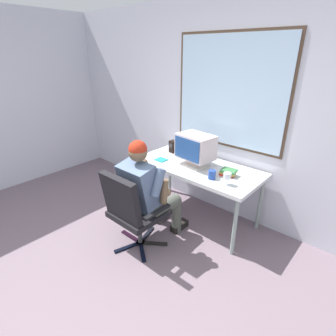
{
  "coord_description": "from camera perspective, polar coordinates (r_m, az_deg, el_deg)",
  "views": [
    {
      "loc": [
        1.52,
        -0.58,
        2.0
      ],
      "look_at": [
        -0.28,
        1.44,
        0.81
      ],
      "focal_mm": 28.29,
      "sensor_mm": 36.0,
      "label": 1
    }
  ],
  "objects": [
    {
      "name": "desk_speaker",
      "position": [
        3.62,
        1.09,
        4.65
      ],
      "size": [
        0.1,
        0.1,
        0.17
      ],
      "color": "black",
      "rests_on": "desk"
    },
    {
      "name": "office_chair",
      "position": [
        2.79,
        -8.0,
        -8.6
      ],
      "size": [
        0.61,
        0.6,
        0.93
      ],
      "color": "black",
      "rests_on": "ground"
    },
    {
      "name": "person_seated",
      "position": [
        2.88,
        -4.34,
        -4.71
      ],
      "size": [
        0.53,
        0.76,
        1.22
      ],
      "color": "#4D5348",
      "rests_on": "ground"
    },
    {
      "name": "wine_glass",
      "position": [
        2.8,
        12.64,
        -1.76
      ],
      "size": [
        0.08,
        0.08,
        0.13
      ],
      "color": "silver",
      "rests_on": "desk"
    },
    {
      "name": "cd_case",
      "position": [
        3.38,
        -1.47,
        1.8
      ],
      "size": [
        0.14,
        0.13,
        0.01
      ],
      "color": "teal",
      "rests_on": "desk"
    },
    {
      "name": "desk",
      "position": [
        3.26,
        6.31,
        -0.42
      ],
      "size": [
        1.55,
        0.74,
        0.73
      ],
      "color": "gray",
      "rests_on": "ground"
    },
    {
      "name": "crt_monitor",
      "position": [
        3.16,
        5.93,
        4.46
      ],
      "size": [
        0.46,
        0.35,
        0.39
      ],
      "color": "beige",
      "rests_on": "desk"
    },
    {
      "name": "wall_rear",
      "position": [
        3.32,
        13.71,
        11.18
      ],
      "size": [
        5.92,
        0.08,
        2.6
      ],
      "color": "silver",
      "rests_on": "ground"
    },
    {
      "name": "coffee_mug",
      "position": [
        2.91,
        9.44,
        -1.42
      ],
      "size": [
        0.08,
        0.08,
        0.1
      ],
      "color": "navy",
      "rests_on": "desk"
    },
    {
      "name": "ground_plane",
      "position": [
        2.59,
        -19.34,
        -29.12
      ],
      "size": [
        5.92,
        4.65,
        0.02
      ],
      "primitive_type": "cube",
      "color": "slate"
    },
    {
      "name": "book_stack",
      "position": [
        3.02,
        12.82,
        -0.93
      ],
      "size": [
        0.19,
        0.15,
        0.07
      ],
      "color": "red",
      "rests_on": "desk"
    }
  ]
}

